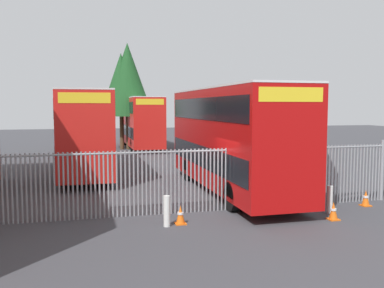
# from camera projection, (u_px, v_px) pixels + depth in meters

# --- Properties ---
(ground_plane) EXTENTS (100.00, 100.00, 0.00)m
(ground_plane) POSITION_uv_depth(u_px,v_px,m) (173.00, 175.00, 22.53)
(ground_plane) COLOR #3D3D42
(palisade_fence) EXTENTS (14.50, 0.14, 2.35)m
(palisade_fence) POSITION_uv_depth(u_px,v_px,m) (205.00, 178.00, 14.56)
(palisade_fence) COLOR gray
(palisade_fence) RESTS_ON ground
(double_decker_bus_near_gate) EXTENTS (2.54, 10.81, 4.42)m
(double_decker_bus_near_gate) POSITION_uv_depth(u_px,v_px,m) (230.00, 135.00, 17.99)
(double_decker_bus_near_gate) COLOR #B70C0C
(double_decker_bus_near_gate) RESTS_ON ground
(double_decker_bus_behind_fence_left) EXTENTS (2.54, 10.81, 4.42)m
(double_decker_bus_behind_fence_left) POSITION_uv_depth(u_px,v_px,m) (85.00, 129.00, 22.85)
(double_decker_bus_behind_fence_left) COLOR red
(double_decker_bus_behind_fence_left) RESTS_ON ground
(double_decker_bus_behind_fence_right) EXTENTS (2.54, 10.81, 4.42)m
(double_decker_bus_behind_fence_right) POSITION_uv_depth(u_px,v_px,m) (240.00, 122.00, 33.13)
(double_decker_bus_behind_fence_right) COLOR #B70C0C
(double_decker_bus_behind_fence_right) RESTS_ON ground
(double_decker_bus_far_back) EXTENTS (2.54, 10.81, 4.42)m
(double_decker_bus_far_back) POSITION_uv_depth(u_px,v_px,m) (141.00, 120.00, 37.05)
(double_decker_bus_far_back) COLOR red
(double_decker_bus_far_back) RESTS_ON ground
(bollard_near_left) EXTENTS (0.20, 0.20, 0.95)m
(bollard_near_left) POSITION_uv_depth(u_px,v_px,m) (167.00, 211.00, 12.79)
(bollard_near_left) COLOR silver
(bollard_near_left) RESTS_ON ground
(bollard_center_front) EXTENTS (0.20, 0.20, 0.95)m
(bollard_center_front) POSITION_uv_depth(u_px,v_px,m) (330.00, 200.00, 14.36)
(bollard_center_front) COLOR silver
(bollard_center_front) RESTS_ON ground
(traffic_cone_by_gate) EXTENTS (0.34, 0.34, 0.59)m
(traffic_cone_by_gate) POSITION_uv_depth(u_px,v_px,m) (333.00, 211.00, 13.55)
(traffic_cone_by_gate) COLOR orange
(traffic_cone_by_gate) RESTS_ON ground
(traffic_cone_mid_forecourt) EXTENTS (0.34, 0.34, 0.59)m
(traffic_cone_mid_forecourt) POSITION_uv_depth(u_px,v_px,m) (366.00, 198.00, 15.45)
(traffic_cone_mid_forecourt) COLOR orange
(traffic_cone_mid_forecourt) RESTS_ON ground
(traffic_cone_near_kerb) EXTENTS (0.34, 0.34, 0.59)m
(traffic_cone_near_kerb) POSITION_uv_depth(u_px,v_px,m) (180.00, 215.00, 13.06)
(traffic_cone_near_kerb) COLOR orange
(traffic_cone_near_kerb) RESTS_ON ground
(tree_tall_back) EXTENTS (3.67, 3.67, 8.12)m
(tree_tall_back) POSITION_uv_depth(u_px,v_px,m) (121.00, 85.00, 35.53)
(tree_tall_back) COLOR #4C3823
(tree_tall_back) RESTS_ON ground
(tree_short_side) EXTENTS (4.30, 4.30, 8.99)m
(tree_short_side) POSITION_uv_depth(u_px,v_px,m) (128.00, 80.00, 35.64)
(tree_short_side) COLOR #4C3823
(tree_short_side) RESTS_ON ground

